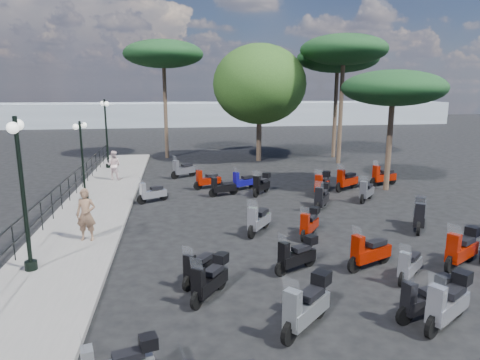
{
  "coord_description": "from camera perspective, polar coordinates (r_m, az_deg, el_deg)",
  "views": [
    {
      "loc": [
        -2.96,
        -14.73,
        5.2
      ],
      "look_at": [
        -0.26,
        3.29,
        1.2
      ],
      "focal_mm": 32.0,
      "sensor_mm": 36.0,
      "label": 1
    }
  ],
  "objects": [
    {
      "name": "scooter_10",
      "position": [
        24.97,
        -7.6,
        1.36
      ],
      "size": [
        1.48,
        1.07,
        1.37
      ],
      "rotation": [
        0.0,
        0.0,
        2.17
      ],
      "color": "black",
      "rests_on": "ground"
    },
    {
      "name": "sidewalk",
      "position": [
        18.79,
        -19.08,
        -4.15
      ],
      "size": [
        3.0,
        30.0,
        0.15
      ],
      "primitive_type": "cube",
      "color": "slate",
      "rests_on": "ground"
    },
    {
      "name": "scooter_20",
      "position": [
        21.22,
        10.88,
        -0.56
      ],
      "size": [
        1.19,
        1.5,
        1.4
      ],
      "rotation": [
        0.0,
        0.0,
        2.5
      ],
      "color": "black",
      "rests_on": "ground"
    },
    {
      "name": "scooter_7",
      "position": [
        12.51,
        7.57,
        -9.95
      ],
      "size": [
        1.44,
        0.93,
        1.25
      ],
      "rotation": [
        0.0,
        0.0,
        2.07
      ],
      "color": "black",
      "rests_on": "ground"
    },
    {
      "name": "pine_2",
      "position": [
        31.97,
        -10.17,
        16.16
      ],
      "size": [
        5.67,
        5.67,
        8.43
      ],
      "color": "#38281E",
      "rests_on": "ground"
    },
    {
      "name": "scooter_13",
      "position": [
        13.12,
        16.84,
        -9.25
      ],
      "size": [
        1.65,
        0.91,
        1.4
      ],
      "rotation": [
        0.0,
        0.0,
        1.99
      ],
      "color": "black",
      "rests_on": "ground"
    },
    {
      "name": "scooter_25",
      "position": [
        20.54,
        16.5,
        -1.51
      ],
      "size": [
        1.15,
        1.29,
        1.3
      ],
      "rotation": [
        0.0,
        0.0,
        2.42
      ],
      "color": "black",
      "rests_on": "ground"
    },
    {
      "name": "scooter_9",
      "position": [
        20.63,
        -2.33,
        -1.02
      ],
      "size": [
        1.48,
        0.69,
        1.21
      ],
      "rotation": [
        0.0,
        0.0,
        1.89
      ],
      "color": "black",
      "rests_on": "ground"
    },
    {
      "name": "pine_0",
      "position": [
        30.05,
        13.67,
        16.48
      ],
      "size": [
        5.73,
        5.73,
        8.56
      ],
      "color": "#38281E",
      "rests_on": "ground"
    },
    {
      "name": "scooter_3",
      "position": [
        19.91,
        -11.65,
        -1.75
      ],
      "size": [
        1.4,
        0.88,
        1.24
      ],
      "rotation": [
        0.0,
        0.0,
        2.08
      ],
      "color": "black",
      "rests_on": "ground"
    },
    {
      "name": "scooter_14",
      "position": [
        15.31,
        9.24,
        -5.8
      ],
      "size": [
        1.04,
        1.34,
        1.23
      ],
      "rotation": [
        0.0,
        0.0,
        2.52
      ],
      "color": "black",
      "rests_on": "ground"
    },
    {
      "name": "scooter_6",
      "position": [
        9.72,
        8.85,
        -16.31
      ],
      "size": [
        1.46,
        1.42,
        1.48
      ],
      "rotation": [
        0.0,
        0.0,
        2.33
      ],
      "color": "black",
      "rests_on": "ground"
    },
    {
      "name": "lamp_post_1",
      "position": [
        20.43,
        -20.3,
        3.12
      ],
      "size": [
        0.43,
        1.03,
        3.57
      ],
      "rotation": [
        0.0,
        0.0,
        -0.23
      ],
      "color": "black",
      "rests_on": "sidewalk"
    },
    {
      "name": "scooter_15",
      "position": [
        21.83,
        0.43,
        -0.23
      ],
      "size": [
        1.44,
        0.87,
        1.25
      ],
      "rotation": [
        0.0,
        0.0,
        2.06
      ],
      "color": "black",
      "rests_on": "ground"
    },
    {
      "name": "scooter_27",
      "position": [
        24.02,
        18.53,
        0.44
      ],
      "size": [
        1.75,
        0.8,
        1.43
      ],
      "rotation": [
        0.0,
        0.0,
        1.88
      ],
      "color": "black",
      "rests_on": "ground"
    },
    {
      "name": "woman",
      "position": [
        15.13,
        -19.84,
        -4.37
      ],
      "size": [
        0.69,
        0.5,
        1.76
      ],
      "primitive_type": "imported",
      "rotation": [
        0.0,
        0.0,
        -0.12
      ],
      "color": "brown",
      "rests_on": "sidewalk"
    },
    {
      "name": "scooter_16",
      "position": [
        20.92,
        2.88,
        -0.63
      ],
      "size": [
        1.12,
        1.4,
        1.31
      ],
      "rotation": [
        0.0,
        0.0,
        2.5
      ],
      "color": "black",
      "rests_on": "ground"
    },
    {
      "name": "scooter_12",
      "position": [
        12.75,
        21.64,
        -10.6
      ],
      "size": [
        1.17,
        1.07,
        1.19
      ],
      "rotation": [
        0.0,
        0.0,
        2.31
      ],
      "color": "black",
      "rests_on": "ground"
    },
    {
      "name": "broadleaf_tree",
      "position": [
        30.15,
        2.61,
        12.61
      ],
      "size": [
        6.43,
        6.43,
        8.07
      ],
      "color": "#38281E",
      "rests_on": "ground"
    },
    {
      "name": "railing",
      "position": [
        18.69,
        -23.29,
        -1.96
      ],
      "size": [
        0.04,
        26.04,
        1.1
      ],
      "color": "black",
      "rests_on": "sidewalk"
    },
    {
      "name": "lamp_post_0",
      "position": [
        12.94,
        -27.06,
        -0.59
      ],
      "size": [
        0.49,
        1.25,
        4.3
      ],
      "rotation": [
        0.0,
        0.0,
        0.2
      ],
      "color": "black",
      "rests_on": "sidewalk"
    },
    {
      "name": "scooter_19",
      "position": [
        18.73,
        10.85,
        -2.31
      ],
      "size": [
        1.08,
        1.55,
        1.38
      ],
      "rotation": [
        0.0,
        0.0,
        2.59
      ],
      "color": "black",
      "rests_on": "ground"
    },
    {
      "name": "scooter_11",
      "position": [
        10.77,
        25.96,
        -14.56
      ],
      "size": [
        1.62,
        1.15,
        1.46
      ],
      "rotation": [
        0.0,
        0.0,
        2.14
      ],
      "color": "black",
      "rests_on": "ground"
    },
    {
      "name": "scooter_17",
      "position": [
        10.88,
        23.45,
        -14.44
      ],
      "size": [
        1.56,
        0.69,
        1.27
      ],
      "rotation": [
        0.0,
        0.0,
        1.85
      ],
      "color": "black",
      "rests_on": "ground"
    },
    {
      "name": "pine_1",
      "position": [
        32.61,
        12.9,
        15.49
      ],
      "size": [
        5.9,
        5.9,
        8.2
      ],
      "color": "#38281E",
      "rests_on": "ground"
    },
    {
      "name": "pedestrian_far",
      "position": [
        24.54,
        -16.46,
        1.91
      ],
      "size": [
        0.94,
        0.84,
        1.61
      ],
      "primitive_type": "imported",
      "rotation": [
        0.0,
        0.0,
        2.8
      ],
      "color": "beige",
      "rests_on": "sidewalk"
    },
    {
      "name": "scooter_18",
      "position": [
        17.13,
        22.77,
        -4.35
      ],
      "size": [
        1.13,
        1.65,
        1.47
      ],
      "rotation": [
        0.0,
        0.0,
        2.6
      ],
      "color": "black",
      "rests_on": "ground"
    },
    {
      "name": "lamp_post_2",
      "position": [
        28.1,
        -17.41,
        6.49
      ],
      "size": [
        0.68,
        1.19,
        4.28
      ],
      "rotation": [
        0.0,
        0.0,
        0.4
      ],
      "color": "black",
      "rests_on": "sidewalk"
    },
    {
      "name": "scooter_23",
      "position": [
        14.24,
        27.46,
        -8.16
      ],
      "size": [
        1.63,
        1.12,
        1.45
      ],
      "rotation": [
        0.0,
        0.0,
        2.12
      ],
      "color": "black",
      "rests_on": "ground"
    },
    {
      "name": "scooter_4",
      "position": [
        22.14,
        -4.37,
        -0.03
      ],
      "size": [
        1.55,
        0.84,
        1.31
      ],
      "rotation": [
        0.0,
        0.0,
        1.98
      ],
      "color": "black",
      "rests_on": "ground"
    },
    {
      "name": "ground",
      "position": [
        15.9,
        2.7,
        -6.73
      ],
      "size": [
        120.0,
        120.0,
        0.0
      ],
      "primitive_type": "plane",
      "color": "black",
      "rests_on": "ground"
    },
    {
      "name": "scooter_26",
      "position": [
        24.57,
        18.26,
        0.62
      ],
      "size": [
        1.47,
        0.96,
        1.31
      ],
      "rotation": [
        0.0,
        0.0,
        2.1
      ],
      "color": "black",
      "rests_on": "ground"
    },
    {
      "name": "pine_3",
      "position": [
        22.66,
        19.77,
        11.42
      ],
      "size": [
        5.04,
        5.04,
        6.01
      ],
      "color": "#38281E",
      "rests_on": "ground"
    },
    {
      "name": "scooter_21",
      "position": [
        22.41,
        14.02,
        -0.09
      ],
      "size": [
        1.56,
        1.15,
        1.45
      ],
      "rotation": [
        0.0,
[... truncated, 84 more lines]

